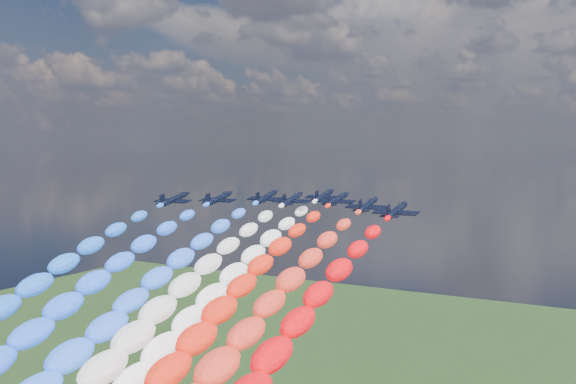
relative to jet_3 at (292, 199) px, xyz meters
The scene contains 14 objects.
jet_0 26.93m from the jet_3, 151.57° to the right, with size 8.81×11.82×2.60m, color black, non-canonical shape.
jet_1 17.12m from the jet_3, 158.79° to the right, with size 8.81×11.82×2.60m, color black, non-canonical shape.
trail_1 62.28m from the jet_3, 105.69° to the right, with size 6.41×97.82×44.25m, color blue, non-canonical shape.
jet_2 8.53m from the jet_3, 164.38° to the left, with size 8.81×11.82×2.60m, color black, non-canonical shape.
trail_2 52.90m from the jet_3, 99.65° to the right, with size 6.41×97.82×44.25m, color #2E68F9, non-canonical shape.
jet_3 is the anchor object (origin of this frame).
trail_3 54.39m from the jet_3, 90.00° to the right, with size 6.41×97.82×44.25m, color white, non-canonical shape.
jet_4 13.14m from the jet_3, 82.44° to the left, with size 8.81×11.82×2.60m, color black, non-canonical shape.
trail_4 42.57m from the jet_3, 87.36° to the right, with size 6.41×97.82×44.25m, color white, non-canonical shape.
jet_5 10.20m from the jet_3, 24.64° to the left, with size 8.81×11.82×2.60m, color black, non-canonical shape.
trail_5 51.30m from the jet_3, 78.69° to the right, with size 6.41×97.82×44.25m, color #FC2711, non-canonical shape.
jet_6 21.07m from the jet_3, 13.66° to the right, with size 8.81×11.82×2.60m, color black, non-canonical shape.
trail_6 62.50m from the jet_3, 69.78° to the right, with size 6.41×97.82×44.25m, color red, non-canonical shape.
jet_7 32.02m from the jet_3, 22.93° to the right, with size 8.81×11.82×2.60m, color black, non-canonical shape.
Camera 1 is at (72.57, -127.27, 121.64)m, focal length 42.70 mm.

